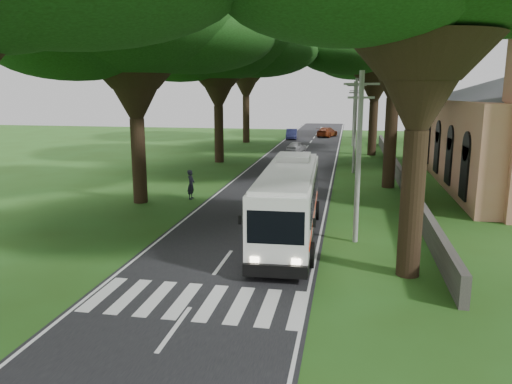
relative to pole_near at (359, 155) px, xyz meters
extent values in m
plane|color=#274B15|center=(-5.50, -6.00, -4.18)|extent=(140.00, 140.00, 0.00)
cube|color=black|center=(-5.50, 19.00, -4.17)|extent=(8.00, 120.00, 0.04)
cube|color=silver|center=(-5.50, -8.00, -4.18)|extent=(8.00, 3.00, 0.01)
cube|color=#383533|center=(3.50, 18.00, -3.58)|extent=(0.35, 50.00, 1.20)
cylinder|color=gray|center=(0.00, 0.00, -0.18)|extent=(0.24, 0.24, 8.00)
cube|color=gray|center=(0.00, 0.00, 3.22)|extent=(1.60, 0.10, 0.10)
cube|color=gray|center=(0.00, 0.00, 2.62)|extent=(1.20, 0.10, 0.10)
cylinder|color=gray|center=(0.00, 20.00, -0.18)|extent=(0.24, 0.24, 8.00)
cube|color=gray|center=(0.00, 20.00, 3.22)|extent=(1.60, 0.10, 0.10)
cube|color=gray|center=(0.00, 20.00, 2.62)|extent=(1.20, 0.10, 0.10)
cylinder|color=gray|center=(0.00, 40.00, -0.18)|extent=(0.24, 0.24, 8.00)
cube|color=gray|center=(0.00, 40.00, 3.22)|extent=(1.60, 0.10, 0.10)
cube|color=gray|center=(0.00, 40.00, 2.62)|extent=(1.20, 0.10, 0.10)
cylinder|color=black|center=(-13.50, 6.00, -1.51)|extent=(0.90, 0.90, 5.34)
cone|color=black|center=(-13.50, 6.00, 3.06)|extent=(3.20, 3.20, 3.80)
ellipsoid|color=black|center=(-13.50, 6.00, 6.69)|extent=(14.11, 14.11, 5.93)
cylinder|color=black|center=(-13.00, 24.00, -1.43)|extent=(0.90, 0.90, 5.49)
cone|color=black|center=(-13.00, 24.00, 3.21)|extent=(3.20, 3.20, 3.80)
ellipsoid|color=black|center=(-13.00, 24.00, 7.03)|extent=(15.65, 15.65, 6.57)
cylinder|color=black|center=(-14.00, 42.00, -1.14)|extent=(0.90, 0.90, 6.08)
cone|color=black|center=(-14.00, 42.00, 3.80)|extent=(3.20, 3.20, 3.80)
ellipsoid|color=black|center=(-14.00, 42.00, 8.32)|extent=(16.16, 16.16, 6.79)
cylinder|color=black|center=(2.00, -4.00, -1.33)|extent=(0.90, 0.90, 5.70)
cone|color=black|center=(2.00, -4.00, 3.42)|extent=(3.20, 3.20, 3.80)
cylinder|color=black|center=(2.50, 14.00, -0.92)|extent=(0.90, 0.90, 6.52)
cone|color=black|center=(2.50, 14.00, 4.24)|extent=(3.20, 3.20, 3.80)
cylinder|color=black|center=(2.00, 32.00, -1.30)|extent=(0.90, 0.90, 5.76)
cone|color=black|center=(2.00, 32.00, 3.48)|extent=(3.20, 3.20, 3.80)
ellipsoid|color=black|center=(2.00, 32.00, 7.61)|extent=(14.47, 14.47, 6.08)
cylinder|color=black|center=(3.00, 50.00, -1.35)|extent=(0.90, 0.90, 5.65)
cone|color=black|center=(3.00, 50.00, 3.37)|extent=(3.20, 3.20, 3.80)
ellipsoid|color=black|center=(3.00, 50.00, 7.38)|extent=(14.61, 14.61, 6.14)
cube|color=white|center=(-3.21, -0.03, -2.30)|extent=(2.86, 11.78, 2.88)
cube|color=black|center=(-3.22, 0.26, -1.89)|extent=(2.84, 9.64, 1.07)
cube|color=black|center=(-3.21, -0.03, -3.69)|extent=(2.90, 11.82, 0.34)
cube|color=red|center=(-3.21, -0.03, -2.96)|extent=(2.87, 10.61, 0.18)
cube|color=white|center=(-3.21, -0.03, -0.81)|extent=(2.64, 11.19, 0.18)
cylinder|color=black|center=(-4.29, -3.97, -3.64)|extent=(0.38, 1.08, 1.07)
cylinder|color=black|center=(-1.85, -3.88, -3.64)|extent=(0.38, 1.08, 1.07)
cylinder|color=black|center=(-4.57, 3.63, -3.64)|extent=(0.38, 1.08, 1.07)
cylinder|color=black|center=(-2.13, 3.72, -3.64)|extent=(0.38, 1.08, 1.07)
imported|color=#A5A4A8|center=(-6.30, 33.13, -3.55)|extent=(2.31, 3.76, 1.20)
imported|color=navy|center=(-8.50, 47.24, -3.45)|extent=(1.82, 4.37, 1.41)
imported|color=maroon|center=(-3.72, 51.50, -3.45)|extent=(3.30, 5.22, 1.41)
imported|color=black|center=(-10.60, 7.54, -3.21)|extent=(0.49, 0.72, 1.94)
camera|label=1|loc=(-0.47, -23.37, 3.09)|focal=35.00mm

